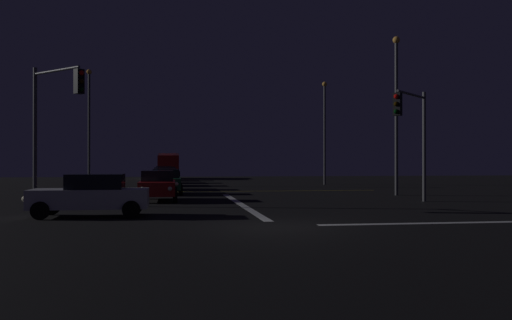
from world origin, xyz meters
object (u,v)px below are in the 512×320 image
at_px(sedan_gray, 164,176).
at_px(streetlamp_right_far, 325,125).
at_px(sedan_red, 158,185).
at_px(sedan_silver, 166,179).
at_px(sedan_green, 166,181).
at_px(traffic_signal_nw, 53,110).
at_px(sedan_white_crossing, 91,195).
at_px(sedan_black, 167,175).
at_px(traffic_signal_ne, 413,124).
at_px(box_truck, 169,165).
at_px(streetlamp_left_far, 89,119).
at_px(sedan_blue, 164,173).
at_px(streetlamp_right_near, 396,104).

bearing_deg(sedan_gray, streetlamp_right_far, 2.12).
height_order(sedan_red, sedan_silver, same).
xyz_separation_m(sedan_green, traffic_signal_nw, (-4.85, -9.49, 3.53)).
distance_m(sedan_red, sedan_white_crossing, 8.43).
bearing_deg(sedan_black, traffic_signal_ne, -66.56).
bearing_deg(box_truck, sedan_red, -90.37).
height_order(sedan_white_crossing, streetlamp_right_far, streetlamp_right_far).
bearing_deg(streetlamp_right_far, sedan_green, -137.42).
bearing_deg(streetlamp_left_far, sedan_silver, -48.08).
bearing_deg(sedan_white_crossing, streetlamp_right_far, 58.58).
bearing_deg(traffic_signal_nw, sedan_blue, 82.86).
distance_m(sedan_white_crossing, traffic_signal_nw, 6.23).
height_order(sedan_silver, streetlamp_right_far, streetlamp_right_far).
distance_m(sedan_red, traffic_signal_ne, 13.26).
bearing_deg(sedan_white_crossing, traffic_signal_nw, 116.76).
xyz_separation_m(sedan_gray, sedan_black, (0.12, 6.29, 0.00)).
relative_size(sedan_silver, traffic_signal_ne, 0.77).
bearing_deg(sedan_red, traffic_signal_nw, -141.58).
bearing_deg(streetlamp_right_far, box_truck, 125.25).
height_order(sedan_black, traffic_signal_nw, traffic_signal_nw).
bearing_deg(sedan_blue, sedan_silver, -88.73).
bearing_deg(sedan_green, traffic_signal_nw, -117.08).
bearing_deg(traffic_signal_ne, streetlamp_right_near, 73.93).
bearing_deg(traffic_signal_nw, streetlamp_right_near, 18.33).
bearing_deg(sedan_white_crossing, sedan_blue, 87.07).
height_order(sedan_black, traffic_signal_ne, traffic_signal_ne).
relative_size(sedan_red, traffic_signal_nw, 0.68).
bearing_deg(sedan_red, sedan_black, 89.57).
distance_m(sedan_black, streetlamp_right_far, 15.79).
height_order(sedan_red, streetlamp_right_near, streetlamp_right_near).
relative_size(sedan_red, sedan_gray, 1.00).
bearing_deg(traffic_signal_ne, sedan_blue, 109.95).
relative_size(sedan_green, traffic_signal_ne, 0.77).
bearing_deg(sedan_silver, sedan_green, -88.85).
relative_size(sedan_gray, streetlamp_right_near, 0.45).
relative_size(traffic_signal_ne, streetlamp_left_far, 0.57).
distance_m(sedan_silver, sedan_black, 12.92).
relative_size(sedan_gray, traffic_signal_ne, 0.77).
height_order(sedan_blue, sedan_white_crossing, same).
xyz_separation_m(traffic_signal_ne, streetlamp_left_far, (-18.54, 22.32, 1.76)).
relative_size(sedan_black, box_truck, 0.52).
height_order(sedan_red, sedan_green, same).
bearing_deg(sedan_blue, sedan_gray, -88.92).
relative_size(sedan_silver, sedan_blue, 1.00).
relative_size(sedan_black, traffic_signal_nw, 0.68).
relative_size(traffic_signal_ne, streetlamp_right_near, 0.58).
distance_m(sedan_gray, streetlamp_right_far, 14.82).
bearing_deg(box_truck, sedan_gray, -90.51).
height_order(sedan_green, traffic_signal_nw, traffic_signal_nw).
relative_size(sedan_gray, sedan_white_crossing, 1.00).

